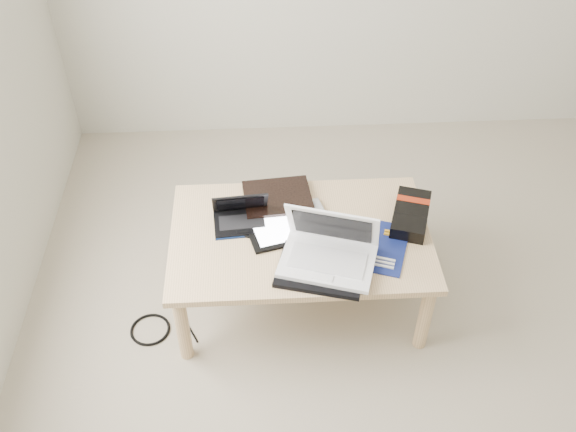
{
  "coord_description": "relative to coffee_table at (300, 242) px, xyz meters",
  "views": [
    {
      "loc": [
        -0.91,
        -1.3,
        2.29
      ],
      "look_at": [
        -0.81,
        0.63,
        0.51
      ],
      "focal_mm": 40.0,
      "sensor_mm": 36.0,
      "label": 1
    }
  ],
  "objects": [
    {
      "name": "ground",
      "position": [
        0.75,
        -0.63,
        -0.35
      ],
      "size": [
        4.0,
        4.0,
        0.0
      ],
      "primitive_type": "plane",
      "color": "#B6A794",
      "rests_on": "ground"
    },
    {
      "name": "coffee_table",
      "position": [
        0.0,
        0.0,
        0.0
      ],
      "size": [
        1.1,
        0.7,
        0.4
      ],
      "color": "#E0B987",
      "rests_on": "ground"
    },
    {
      "name": "book",
      "position": [
        -0.09,
        0.22,
        0.06
      ],
      "size": [
        0.32,
        0.27,
        0.03
      ],
      "color": "black",
      "rests_on": "coffee_table"
    },
    {
      "name": "netbook",
      "position": [
        -0.25,
        0.09,
        0.08
      ],
      "size": [
        0.25,
        0.19,
        0.16
      ],
      "color": "black",
      "rests_on": "coffee_table"
    },
    {
      "name": "tablet",
      "position": [
        -0.08,
        0.02,
        0.06
      ],
      "size": [
        0.32,
        0.27,
        0.01
      ],
      "color": "black",
      "rests_on": "coffee_table"
    },
    {
      "name": "remote",
      "position": [
        0.1,
        0.1,
        0.06
      ],
      "size": [
        0.1,
        0.22,
        0.02
      ],
      "color": "#B1B1B5",
      "rests_on": "coffee_table"
    },
    {
      "name": "neoprene_sleeve",
      "position": [
        0.07,
        -0.22,
        0.06
      ],
      "size": [
        0.39,
        0.33,
        0.02
      ],
      "primitive_type": "cube",
      "rotation": [
        0.0,
        0.0,
        -0.27
      ],
      "color": "black",
      "rests_on": "coffee_table"
    },
    {
      "name": "white_laptop",
      "position": [
        0.1,
        -0.17,
        0.12
      ],
      "size": [
        0.43,
        0.36,
        0.25
      ],
      "color": "white",
      "rests_on": "neoprene_sleeve"
    },
    {
      "name": "motherboard",
      "position": [
        0.31,
        -0.09,
        0.05
      ],
      "size": [
        0.33,
        0.37,
        0.01
      ],
      "color": "#0C194F",
      "rests_on": "coffee_table"
    },
    {
      "name": "gpu_box",
      "position": [
        0.48,
        0.06,
        0.08
      ],
      "size": [
        0.23,
        0.32,
        0.06
      ],
      "color": "black",
      "rests_on": "coffee_table"
    },
    {
      "name": "cable_coil",
      "position": [
        -0.21,
        0.03,
        0.05
      ],
      "size": [
        0.09,
        0.09,
        0.01
      ],
      "primitive_type": "torus",
      "rotation": [
        0.0,
        0.0,
        -0.03
      ],
      "color": "black",
      "rests_on": "coffee_table"
    },
    {
      "name": "floor_cable_coil",
      "position": [
        -0.67,
        -0.16,
        -0.35
      ],
      "size": [
        0.18,
        0.18,
        0.01
      ],
      "primitive_type": "torus",
      "rotation": [
        0.0,
        0.0,
        0.03
      ],
      "color": "black",
      "rests_on": "ground"
    },
    {
      "name": "floor_cable_trail",
      "position": [
        -0.54,
        -0.08,
        -0.35
      ],
      "size": [
        0.17,
        0.32,
        0.01
      ],
      "primitive_type": "cylinder",
      "rotation": [
        1.57,
        0.0,
        0.47
      ],
      "color": "black",
      "rests_on": "ground"
    }
  ]
}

